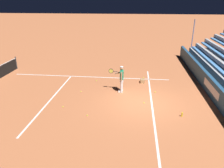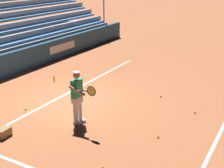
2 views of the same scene
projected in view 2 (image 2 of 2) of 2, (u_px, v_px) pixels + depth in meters
name	position (u px, v px, depth m)	size (l,w,h in m)	color
ground_plane	(72.00, 99.00, 11.90)	(160.00, 160.00, 0.00)	#B7663D
court_baseline_white	(61.00, 97.00, 12.13)	(12.00, 0.10, 0.01)	white
court_service_line_white	(220.00, 133.00, 9.36)	(8.22, 0.10, 0.01)	white
tennis_player	(78.00, 97.00, 9.72)	(0.59, 0.99, 1.71)	silver
ball_box_cardboard	(4.00, 132.00, 9.15)	(0.40, 0.30, 0.26)	#A87F51
tennis_ball_near_player	(26.00, 109.00, 10.94)	(0.07, 0.07, 0.07)	#CCE533
tennis_ball_toward_net	(71.00, 98.00, 11.95)	(0.07, 0.07, 0.07)	#CCE533
tennis_ball_far_left	(195.00, 112.00, 10.69)	(0.07, 0.07, 0.07)	#CCE533
tennis_ball_midcourt	(102.00, 167.00, 7.67)	(0.07, 0.07, 0.07)	#CCE533
tennis_ball_by_box	(161.00, 96.00, 12.07)	(0.07, 0.07, 0.07)	#CCE533
tennis_ball_on_baseline	(158.00, 137.00, 9.10)	(0.07, 0.07, 0.07)	#CCE533
water_bottle	(54.00, 78.00, 13.87)	(0.07, 0.07, 0.22)	yellow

